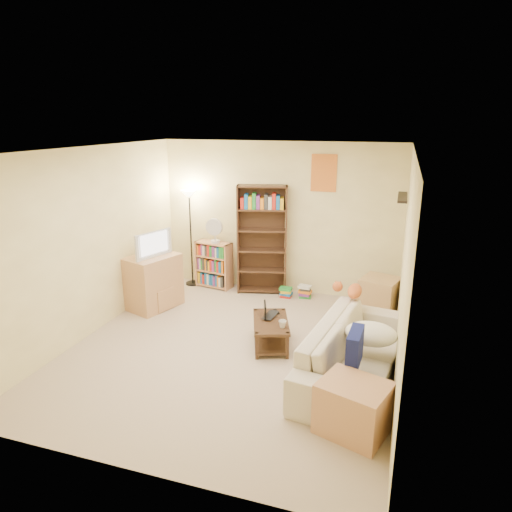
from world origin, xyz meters
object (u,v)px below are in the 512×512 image
at_px(end_cabinet, 353,408).
at_px(tall_bookshelf, 262,237).
at_px(mug, 282,324).
at_px(short_bookshelf, 214,265).
at_px(side_table, 379,297).
at_px(laptop, 274,316).
at_px(television, 150,244).
at_px(tv_stand, 153,282).
at_px(tabby_cat, 352,290).
at_px(desk_fan, 214,230).
at_px(coffee_table, 271,330).
at_px(sofa, 355,351).
at_px(floor_lamp, 190,210).

bearing_deg(end_cabinet, tall_bookshelf, 120.11).
xyz_separation_m(mug, short_bookshelf, (-1.73, 1.94, 0.01)).
bearing_deg(side_table, laptop, -134.13).
relative_size(television, short_bookshelf, 0.83).
bearing_deg(tall_bookshelf, short_bookshelf, 168.34).
height_order(laptop, tv_stand, tv_stand).
bearing_deg(tabby_cat, tv_stand, 175.47).
height_order(tall_bookshelf, end_cabinet, tall_bookshelf).
relative_size(desk_fan, end_cabinet, 0.70).
xyz_separation_m(coffee_table, desk_fan, (-1.49, 1.75, 0.83)).
relative_size(laptop, end_cabinet, 0.55).
bearing_deg(mug, side_table, 55.41).
height_order(tall_bookshelf, desk_fan, tall_bookshelf).
bearing_deg(desk_fan, tabby_cat, -28.14).
xyz_separation_m(coffee_table, short_bookshelf, (-1.54, 1.79, 0.19)).
relative_size(mug, short_bookshelf, 0.14).
distance_m(television, short_bookshelf, 1.39).
bearing_deg(end_cabinet, tv_stand, 147.59).
distance_m(coffee_table, television, 2.34).
relative_size(tabby_cat, tall_bookshelf, 0.28).
bearing_deg(coffee_table, laptop, 67.75).
distance_m(coffee_table, tall_bookshelf, 2.08).
distance_m(sofa, coffee_table, 1.19).
height_order(tall_bookshelf, side_table, tall_bookshelf).
bearing_deg(side_table, short_bookshelf, 172.52).
height_order(sofa, tv_stand, tv_stand).
xyz_separation_m(tv_stand, television, (0.00, 0.00, 0.61)).
bearing_deg(laptop, tall_bookshelf, 27.04).
bearing_deg(coffee_table, mug, -56.72).
xyz_separation_m(tabby_cat, end_cabinet, (0.24, -1.85, -0.46)).
bearing_deg(mug, tall_bookshelf, 113.67).
bearing_deg(side_table, end_cabinet, -91.57).
bearing_deg(mug, coffee_table, 142.08).
xyz_separation_m(sofa, desk_fan, (-2.60, 2.17, 0.73)).
xyz_separation_m(tall_bookshelf, side_table, (1.95, -0.40, -0.67)).
xyz_separation_m(short_bookshelf, side_table, (2.81, -0.37, -0.12)).
relative_size(tabby_cat, desk_fan, 1.18).
bearing_deg(floor_lamp, mug, -42.20).
bearing_deg(floor_lamp, side_table, -6.63).
bearing_deg(end_cabinet, mug, 128.74).
relative_size(tv_stand, tall_bookshelf, 0.46).
relative_size(sofa, tabby_cat, 4.51).
xyz_separation_m(sofa, tall_bookshelf, (-1.78, 2.24, 0.64)).
height_order(coffee_table, television, television).
height_order(tv_stand, tall_bookshelf, tall_bookshelf).
bearing_deg(short_bookshelf, laptop, -37.03).
bearing_deg(television, end_cabinet, -103.65).
height_order(tabby_cat, floor_lamp, floor_lamp).
bearing_deg(tall_bookshelf, tv_stand, -154.80).
xyz_separation_m(mug, end_cabinet, (1.01, -1.26, -0.14)).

